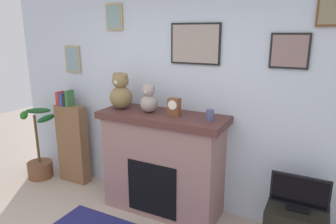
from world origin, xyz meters
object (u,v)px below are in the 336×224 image
(candle_jar, at_px, (210,115))
(mantel_clock, at_px, (174,107))
(bookshelf, at_px, (72,142))
(teddy_bear_cream, at_px, (121,92))
(television, at_px, (299,194))
(fireplace, at_px, (163,162))
(potted_plant, at_px, (39,157))
(teddy_bear_grey, at_px, (149,100))

(candle_jar, bearing_deg, mantel_clock, -179.82)
(bookshelf, relative_size, teddy_bear_cream, 3.06)
(television, relative_size, candle_jar, 4.48)
(television, relative_size, teddy_bear_cream, 1.22)
(candle_jar, bearing_deg, fireplace, 178.20)
(potted_plant, xyz_separation_m, candle_jar, (2.57, 0.06, 0.94))
(bookshelf, relative_size, candle_jar, 11.24)
(candle_jar, bearing_deg, teddy_bear_grey, -179.97)
(bookshelf, bearing_deg, television, -1.96)
(television, relative_size, mantel_clock, 2.73)
(potted_plant, bearing_deg, mantel_clock, 1.66)
(potted_plant, distance_m, mantel_clock, 2.37)
(television, distance_m, mantel_clock, 1.50)
(candle_jar, height_order, teddy_bear_cream, teddy_bear_cream)
(television, height_order, teddy_bear_cream, teddy_bear_cream)
(bookshelf, xyz_separation_m, mantel_clock, (1.63, -0.09, 0.70))
(mantel_clock, height_order, teddy_bear_cream, teddy_bear_cream)
(television, xyz_separation_m, teddy_bear_grey, (-1.65, 0.02, 0.74))
(fireplace, bearing_deg, teddy_bear_cream, -178.09)
(bookshelf, height_order, potted_plant, bookshelf)
(candle_jar, distance_m, teddy_bear_cream, 1.12)
(potted_plant, height_order, teddy_bear_grey, teddy_bear_grey)
(fireplace, height_order, teddy_bear_cream, teddy_bear_cream)
(teddy_bear_cream, bearing_deg, fireplace, 1.91)
(bookshelf, height_order, teddy_bear_grey, teddy_bear_grey)
(bookshelf, distance_m, potted_plant, 0.61)
(teddy_bear_cream, bearing_deg, candle_jar, 0.03)
(teddy_bear_grey, bearing_deg, television, -0.58)
(bookshelf, xyz_separation_m, teddy_bear_cream, (0.93, -0.08, 0.80))
(fireplace, xyz_separation_m, mantel_clock, (0.15, -0.02, 0.69))
(bookshelf, distance_m, teddy_bear_grey, 1.51)
(bookshelf, xyz_separation_m, candle_jar, (2.04, -0.08, 0.66))
(bookshelf, xyz_separation_m, teddy_bear_grey, (1.31, -0.08, 0.75))
(potted_plant, xyz_separation_m, teddy_bear_grey, (1.84, 0.06, 1.03))
(potted_plant, xyz_separation_m, mantel_clock, (2.16, 0.06, 0.98))
(television, height_order, candle_jar, candle_jar)
(television, bearing_deg, bookshelf, 178.04)
(potted_plant, distance_m, candle_jar, 2.74)
(television, bearing_deg, fireplace, 178.66)
(candle_jar, distance_m, teddy_bear_grey, 0.73)
(fireplace, distance_m, teddy_bear_cream, 0.96)
(television, height_order, teddy_bear_grey, teddy_bear_grey)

